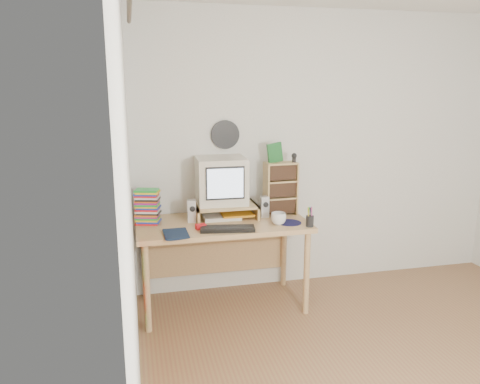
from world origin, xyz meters
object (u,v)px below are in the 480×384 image
cd_rack (280,188)px  mug (278,219)px  crt_monitor (222,181)px  diary (164,233)px  keyboard (228,229)px  desk (221,235)px  dvd_stack (148,208)px

cd_rack → mug: 0.37m
crt_monitor → cd_rack: size_ratio=0.90×
diary → keyboard: bearing=2.2°
keyboard → cd_rack: (0.54, 0.36, 0.21)m
desk → keyboard: keyboard is taller
dvd_stack → cd_rack: size_ratio=0.56×
keyboard → diary: 0.49m
desk → keyboard: 0.33m
crt_monitor → diary: bearing=-140.0°
dvd_stack → cd_rack: cd_rack is taller
mug → diary: bearing=-174.3°
desk → dvd_stack: 0.65m
crt_monitor → cd_rack: 0.52m
keyboard → diary: (-0.49, -0.03, 0.01)m
dvd_stack → mug: 1.06m
crt_monitor → keyboard: (-0.03, -0.39, -0.30)m
cd_rack → desk: bearing=-175.8°
keyboard → dvd_stack: size_ratio=1.64×
cd_rack → diary: bearing=-161.8°
desk → crt_monitor: size_ratio=3.42×
diary → cd_rack: bearing=19.6°
diary → dvd_stack: bearing=104.1°
dvd_stack → mug: bearing=1.0°
desk → cd_rack: cd_rack is taller
keyboard → dvd_stack: bearing=160.0°
crt_monitor → keyboard: crt_monitor is taller
dvd_stack → diary: dvd_stack is taller
dvd_stack → mug: size_ratio=2.07×
dvd_stack → desk: bearing=12.7°
crt_monitor → cd_rack: bearing=-0.9°
desk → diary: size_ratio=6.34×
crt_monitor → diary: crt_monitor is taller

